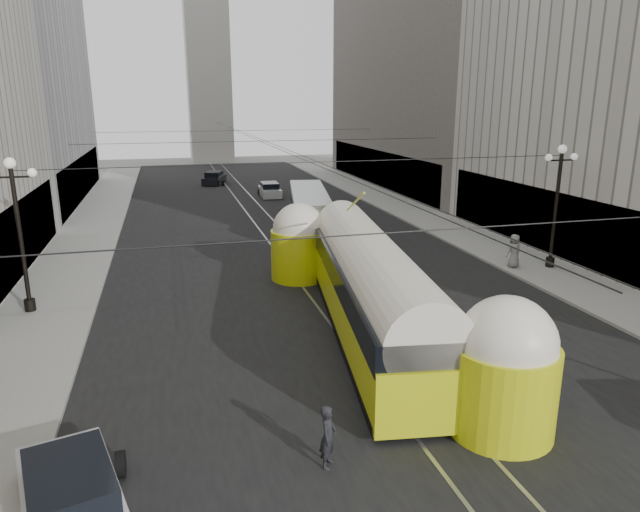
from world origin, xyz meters
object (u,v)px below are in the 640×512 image
city_bus (309,210)px  pedestrian_crossing_a (328,436)px  sedan_silver (72,501)px  streetcar (371,285)px  pedestrian_sidewalk_right (514,251)px

city_bus → pedestrian_crossing_a: city_bus is taller
sedan_silver → pedestrian_crossing_a: bearing=6.3°
sedan_silver → pedestrian_crossing_a: size_ratio=2.95×
streetcar → city_bus: 17.61m
city_bus → pedestrian_crossing_a: 25.84m
pedestrian_sidewalk_right → streetcar: bearing=18.2°
streetcar → city_bus: streetcar is taller
streetcar → pedestrian_crossing_a: (-3.84, -7.67, -1.08)m
pedestrian_sidewalk_right → city_bus: bearing=-66.7°
streetcar → sedan_silver: size_ratio=3.65×
city_bus → pedestrian_crossing_a: (-5.79, -25.17, -0.71)m
pedestrian_crossing_a → sedan_silver: bearing=127.5°
streetcar → sedan_silver: (-9.55, -8.29, -1.26)m
streetcar → pedestrian_crossing_a: bearing=-116.6°
pedestrian_sidewalk_right → sedan_silver: bearing=23.7°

